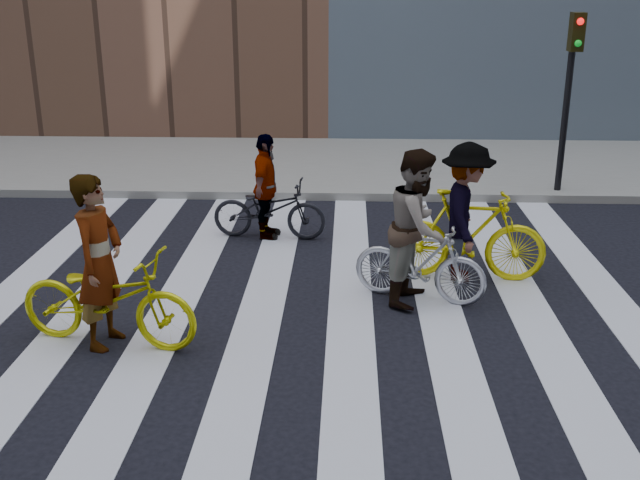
# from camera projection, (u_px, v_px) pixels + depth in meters

# --- Properties ---
(ground) EXTENTS (100.00, 100.00, 0.00)m
(ground) POSITION_uv_depth(u_px,v_px,m) (305.00, 316.00, 9.04)
(ground) COLOR black
(ground) RESTS_ON ground
(sidewalk_far) EXTENTS (100.00, 5.00, 0.15)m
(sidewalk_far) POSITION_uv_depth(u_px,v_px,m) (325.00, 165.00, 16.09)
(sidewalk_far) COLOR gray
(sidewalk_far) RESTS_ON ground
(zebra_crosswalk) EXTENTS (8.25, 10.00, 0.01)m
(zebra_crosswalk) POSITION_uv_depth(u_px,v_px,m) (305.00, 316.00, 9.04)
(zebra_crosswalk) COLOR silver
(zebra_crosswalk) RESTS_ON ground
(traffic_signal) EXTENTS (0.22, 0.42, 3.33)m
(traffic_signal) POSITION_uv_depth(u_px,v_px,m) (571.00, 74.00, 13.15)
(traffic_signal) COLOR black
(traffic_signal) RESTS_ON ground
(bike_yellow_left) EXTENTS (2.18, 1.12, 1.09)m
(bike_yellow_left) POSITION_uv_depth(u_px,v_px,m) (108.00, 298.00, 8.20)
(bike_yellow_left) COLOR #CAC90B
(bike_yellow_left) RESTS_ON ground
(bike_silver_mid) EXTENTS (1.75, 1.01, 1.01)m
(bike_silver_mid) POSITION_uv_depth(u_px,v_px,m) (420.00, 262.00, 9.34)
(bike_silver_mid) COLOR #B8BBC3
(bike_silver_mid) RESTS_ON ground
(bike_yellow_right) EXTENTS (2.12, 0.81, 1.24)m
(bike_yellow_right) POSITION_uv_depth(u_px,v_px,m) (468.00, 235.00, 9.98)
(bike_yellow_right) COLOR yellow
(bike_yellow_right) RESTS_ON ground
(bike_dark_rear) EXTENTS (1.83, 0.79, 0.93)m
(bike_dark_rear) POSITION_uv_depth(u_px,v_px,m) (269.00, 209.00, 11.65)
(bike_dark_rear) COLOR black
(bike_dark_rear) RESTS_ON ground
(rider_left) EXTENTS (0.60, 0.79, 1.95)m
(rider_left) POSITION_uv_depth(u_px,v_px,m) (99.00, 262.00, 8.06)
(rider_left) COLOR slate
(rider_left) RESTS_ON ground
(rider_mid) EXTENTS (1.01, 1.14, 1.95)m
(rider_mid) POSITION_uv_depth(u_px,v_px,m) (418.00, 227.00, 9.19)
(rider_mid) COLOR slate
(rider_mid) RESTS_ON ground
(rider_right) EXTENTS (0.83, 1.28, 1.87)m
(rider_right) POSITION_uv_depth(u_px,v_px,m) (466.00, 213.00, 9.88)
(rider_right) COLOR slate
(rider_right) RESTS_ON ground
(rider_rear) EXTENTS (0.50, 1.00, 1.65)m
(rider_rear) POSITION_uv_depth(u_px,v_px,m) (266.00, 187.00, 11.53)
(rider_rear) COLOR slate
(rider_rear) RESTS_ON ground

